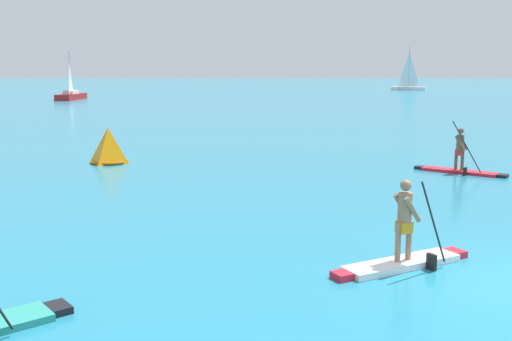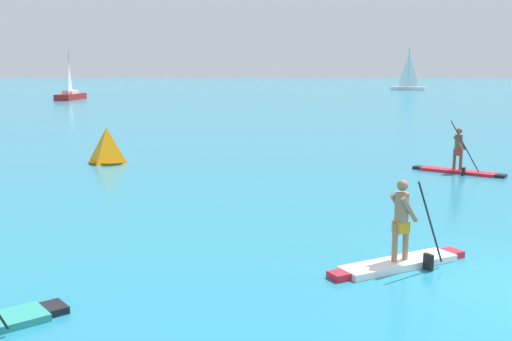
{
  "view_description": "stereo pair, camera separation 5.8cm",
  "coord_description": "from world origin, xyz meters",
  "px_view_note": "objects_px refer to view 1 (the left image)",
  "views": [
    {
      "loc": [
        -4.72,
        -9.46,
        3.68
      ],
      "look_at": [
        -4.71,
        6.2,
        0.97
      ],
      "focal_mm": 41.42,
      "sensor_mm": 36.0,
      "label": 1
    },
    {
      "loc": [
        -4.67,
        -9.46,
        3.68
      ],
      "look_at": [
        -4.71,
        6.2,
        0.97
      ],
      "focal_mm": 41.42,
      "sensor_mm": 36.0,
      "label": 2
    }
  ],
  "objects_px": {
    "paddleboarder_mid_center": "(403,249)",
    "sailboat_right_horizon": "(408,85)",
    "paddleboarder_far_right": "(459,163)",
    "sailboat_left_horizon": "(70,94)",
    "race_marker_buoy": "(108,147)"
  },
  "relations": [
    {
      "from": "paddleboarder_mid_center",
      "to": "sailboat_right_horizon",
      "type": "height_order",
      "value": "sailboat_right_horizon"
    },
    {
      "from": "paddleboarder_far_right",
      "to": "sailboat_right_horizon",
      "type": "distance_m",
      "value": 83.49
    },
    {
      "from": "sailboat_right_horizon",
      "to": "paddleboarder_far_right",
      "type": "bearing_deg",
      "value": -81.73
    },
    {
      "from": "sailboat_left_horizon",
      "to": "sailboat_right_horizon",
      "type": "bearing_deg",
      "value": -54.07
    },
    {
      "from": "paddleboarder_far_right",
      "to": "sailboat_right_horizon",
      "type": "relative_size",
      "value": 0.39
    },
    {
      "from": "race_marker_buoy",
      "to": "sailboat_right_horizon",
      "type": "distance_m",
      "value": 85.27
    },
    {
      "from": "paddleboarder_far_right",
      "to": "sailboat_left_horizon",
      "type": "relative_size",
      "value": 0.46
    },
    {
      "from": "sailboat_right_horizon",
      "to": "race_marker_buoy",
      "type": "bearing_deg",
      "value": -90.67
    },
    {
      "from": "paddleboarder_far_right",
      "to": "race_marker_buoy",
      "type": "height_order",
      "value": "paddleboarder_far_right"
    },
    {
      "from": "paddleboarder_mid_center",
      "to": "sailboat_left_horizon",
      "type": "xyz_separation_m",
      "value": [
        -24.88,
        60.38,
        0.31
      ]
    },
    {
      "from": "race_marker_buoy",
      "to": "paddleboarder_mid_center",
      "type": "bearing_deg",
      "value": -55.3
    },
    {
      "from": "race_marker_buoy",
      "to": "sailboat_left_horizon",
      "type": "distance_m",
      "value": 50.7
    },
    {
      "from": "paddleboarder_mid_center",
      "to": "paddleboarder_far_right",
      "type": "distance_m",
      "value": 11.07
    },
    {
      "from": "paddleboarder_mid_center",
      "to": "sailboat_left_horizon",
      "type": "bearing_deg",
      "value": 84.15
    },
    {
      "from": "paddleboarder_mid_center",
      "to": "race_marker_buoy",
      "type": "bearing_deg",
      "value": 96.45
    }
  ]
}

